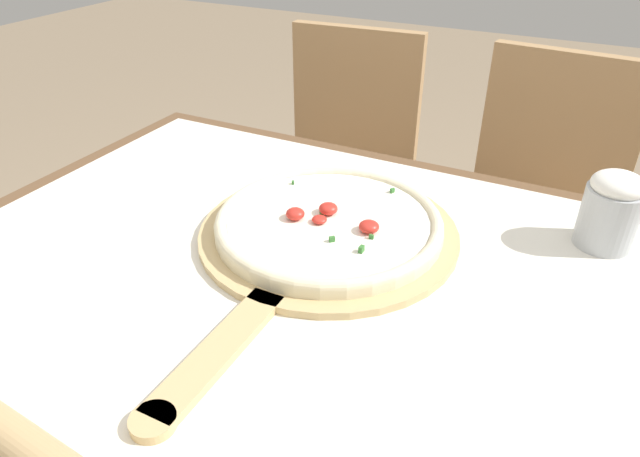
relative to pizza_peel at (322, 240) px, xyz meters
The scene contains 8 objects.
dining_table 0.16m from the pizza_peel, 94.66° to the right, with size 1.14×0.92×0.75m.
towel_cloth 0.10m from the pizza_peel, 94.66° to the right, with size 1.06×0.84×0.00m.
pizza_peel is the anchor object (origin of this frame).
pizza 0.03m from the pizza_peel, 89.85° to the left, with size 0.35×0.35×0.04m.
rolling_pin 0.48m from the pizza_peel, 98.18° to the right, with size 0.48×0.08×0.05m.
chair_left 0.82m from the pizza_peel, 112.16° to the left, with size 0.42×0.42×0.89m.
chair_right 0.80m from the pizza_peel, 71.15° to the left, with size 0.44×0.44×0.89m.
flour_cup 0.43m from the pizza_peel, 26.47° to the left, with size 0.08×0.08×0.12m.
Camera 1 is at (0.34, -0.56, 1.23)m, focal length 32.00 mm.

